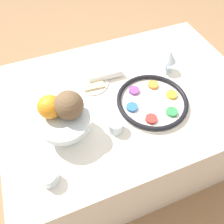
{
  "coord_description": "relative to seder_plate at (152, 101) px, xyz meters",
  "views": [
    {
      "loc": [
        0.31,
        0.6,
        1.46
      ],
      "look_at": [
        0.12,
        0.1,
        0.74
      ],
      "focal_mm": 35.0,
      "sensor_mm": 36.0,
      "label": 1
    }
  ],
  "objects": [
    {
      "name": "ground_plane",
      "position": [
        0.07,
        -0.1,
        -0.72
      ],
      "size": [
        8.0,
        8.0,
        0.0
      ],
      "primitive_type": "plane",
      "color": "#99704C"
    },
    {
      "name": "dining_table",
      "position": [
        0.07,
        -0.1,
        -0.37
      ],
      "size": [
        1.16,
        0.81,
        0.7
      ],
      "color": "silver",
      "rests_on": "ground_plane"
    },
    {
      "name": "seder_plate",
      "position": [
        0.0,
        0.0,
        0.0
      ],
      "size": [
        0.31,
        0.31,
        0.03
      ],
      "color": "silver",
      "rests_on": "dining_table"
    },
    {
      "name": "wine_glass",
      "position": [
        -0.17,
        -0.16,
        0.07
      ],
      "size": [
        0.07,
        0.07,
        0.12
      ],
      "color": "silver",
      "rests_on": "dining_table"
    },
    {
      "name": "fruit_stand",
      "position": [
        0.39,
        0.02,
        0.07
      ],
      "size": [
        0.2,
        0.2,
        0.11
      ],
      "color": "silver",
      "rests_on": "dining_table"
    },
    {
      "name": "orange_fruit",
      "position": [
        0.42,
        -0.02,
        0.13
      ],
      "size": [
        0.09,
        0.09,
        0.09
      ],
      "color": "orange",
      "rests_on": "fruit_stand"
    },
    {
      "name": "coconut",
      "position": [
        0.36,
        0.01,
        0.14
      ],
      "size": [
        0.11,
        0.11,
        0.11
      ],
      "color": "brown",
      "rests_on": "fruit_stand"
    },
    {
      "name": "bread_plate",
      "position": [
        0.21,
        -0.21,
        -0.01
      ],
      "size": [
        0.15,
        0.15,
        0.02
      ],
      "color": "silver",
      "rests_on": "dining_table"
    },
    {
      "name": "napkin_roll",
      "position": [
        0.14,
        -0.22,
        0.01
      ],
      "size": [
        0.17,
        0.05,
        0.05
      ],
      "color": "white",
      "rests_on": "dining_table"
    },
    {
      "name": "cup_near",
      "position": [
        0.49,
        0.18,
        0.01
      ],
      "size": [
        0.06,
        0.06,
        0.06
      ],
      "color": "silver",
      "rests_on": "dining_table"
    },
    {
      "name": "cup_mid",
      "position": [
        0.2,
        0.07,
        0.01
      ],
      "size": [
        0.06,
        0.06,
        0.06
      ],
      "color": "silver",
      "rests_on": "dining_table"
    }
  ]
}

